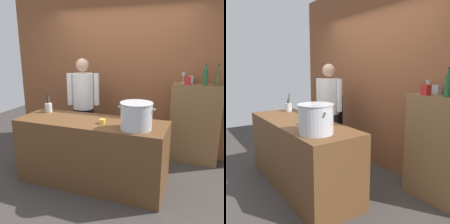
% 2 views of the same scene
% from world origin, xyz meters
% --- Properties ---
extents(ground_plane, '(8.00, 8.00, 0.00)m').
position_xyz_m(ground_plane, '(0.00, 0.00, 0.00)').
color(ground_plane, '#383330').
extents(brick_back_panel, '(4.40, 0.10, 3.00)m').
position_xyz_m(brick_back_panel, '(0.00, 1.40, 1.50)').
color(brick_back_panel, brown).
rests_on(brick_back_panel, ground_plane).
extents(prep_counter, '(2.00, 0.70, 0.90)m').
position_xyz_m(prep_counter, '(0.00, 0.00, 0.45)').
color(prep_counter, brown).
rests_on(prep_counter, ground_plane).
extents(bar_cabinet, '(0.76, 0.32, 1.28)m').
position_xyz_m(bar_cabinet, '(1.27, 1.19, 0.64)').
color(bar_cabinet, brown).
rests_on(bar_cabinet, ground_plane).
extents(chef, '(0.51, 0.40, 1.66)m').
position_xyz_m(chef, '(-0.51, 0.78, 0.96)').
color(chef, black).
rests_on(chef, ground_plane).
extents(stockpot_large, '(0.44, 0.39, 0.32)m').
position_xyz_m(stockpot_large, '(0.64, -0.12, 1.06)').
color(stockpot_large, '#B7BABF').
rests_on(stockpot_large, prep_counter).
extents(utensil_crock, '(0.10, 0.10, 0.29)m').
position_xyz_m(utensil_crock, '(-0.78, 0.18, 0.97)').
color(utensil_crock, '#B7BABF').
rests_on(utensil_crock, prep_counter).
extents(butter_jar, '(0.08, 0.08, 0.06)m').
position_xyz_m(butter_jar, '(0.19, -0.06, 0.93)').
color(butter_jar, yellow).
rests_on(butter_jar, prep_counter).
extents(wine_bottle_green, '(0.06, 0.06, 0.32)m').
position_xyz_m(wine_bottle_green, '(1.36, 1.11, 1.41)').
color(wine_bottle_green, '#1E592D').
rests_on(wine_bottle_green, bar_cabinet).
extents(wine_bottle_olive, '(0.06, 0.06, 0.31)m').
position_xyz_m(wine_bottle_olive, '(1.53, 1.15, 1.39)').
color(wine_bottle_olive, '#475123').
rests_on(wine_bottle_olive, bar_cabinet).
extents(wine_glass_tall, '(0.07, 0.07, 0.16)m').
position_xyz_m(wine_glass_tall, '(1.04, 1.23, 1.40)').
color(wine_glass_tall, silver).
rests_on(wine_glass_tall, bar_cabinet).
extents(spice_tin_silver, '(0.08, 0.08, 0.11)m').
position_xyz_m(spice_tin_silver, '(1.15, 1.25, 1.34)').
color(spice_tin_silver, '#B2B2B7').
rests_on(spice_tin_silver, bar_cabinet).
extents(spice_tin_red, '(0.08, 0.08, 0.12)m').
position_xyz_m(spice_tin_red, '(1.12, 1.08, 1.34)').
color(spice_tin_red, red).
rests_on(spice_tin_red, bar_cabinet).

